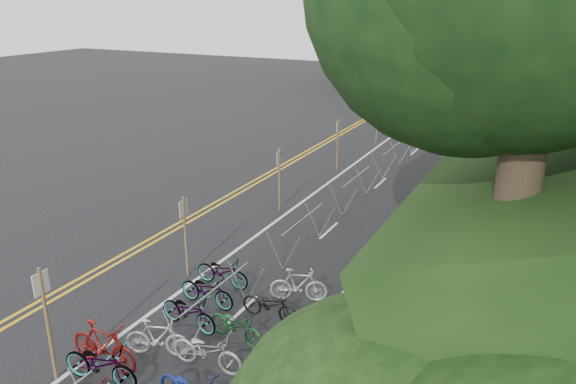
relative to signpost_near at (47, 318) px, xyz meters
name	(u,v)px	position (x,y,z in m)	size (l,w,h in m)	color
ground	(37,361)	(-0.91, 0.26, -1.54)	(120.00, 120.00, 0.00)	black
road_markings	(269,218)	(-0.28, 10.36, -1.54)	(7.47, 80.00, 0.01)	gold
red_curb	(415,223)	(4.79, 12.26, -1.49)	(0.25, 28.00, 0.10)	maroon
bike_racks_rest	(356,184)	(2.09, 13.26, -0.69)	(1.14, 23.00, 1.17)	#999EA8
signpost_near	(47,318)	(0.00, 0.00, 0.00)	(0.08, 0.40, 2.70)	brown
signposts_rest	(312,156)	(-0.31, 14.26, -0.11)	(0.08, 18.40, 2.50)	brown
bike_front	(104,345)	(0.67, 0.81, -0.98)	(1.87, 0.53, 1.12)	maroon
bike_valet	(163,360)	(2.11, 1.08, -1.07)	(3.19, 9.93, 1.07)	slate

